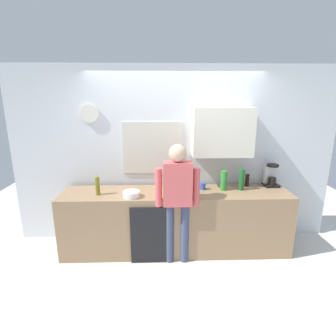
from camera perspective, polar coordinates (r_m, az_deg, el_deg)
name	(u,v)px	position (r m, az deg, el deg)	size (l,w,h in m)	color
ground_plane	(177,260)	(3.84, 1.88, -19.11)	(8.00, 8.00, 0.00)	silver
kitchen_counter	(176,221)	(3.88, 1.65, -11.23)	(3.17, 0.64, 0.88)	#937251
dishwasher_panel	(152,236)	(3.60, -3.45, -14.25)	(0.56, 0.02, 0.79)	black
back_wall_assembly	(180,153)	(3.97, 2.49, 3.29)	(4.77, 0.42, 2.60)	silver
coffee_maker	(271,176)	(4.21, 21.13, -1.59)	(0.20, 0.20, 0.33)	black
bottle_dark_sauce	(247,180)	(4.09, 16.57, -2.49)	(0.06, 0.06, 0.18)	black
bottle_amber_beer	(184,182)	(3.75, 3.55, -3.07)	(0.06, 0.06, 0.23)	brown
bottle_clear_soda	(224,180)	(3.82, 11.83, -2.62)	(0.09, 0.09, 0.28)	#2D8C33
bottle_green_wine	(242,180)	(3.88, 15.47, -2.42)	(0.07, 0.07, 0.30)	#195923
bottle_olive_oil	(98,186)	(3.68, -14.82, -3.71)	(0.06, 0.06, 0.25)	olive
cup_blue_mug	(203,186)	(3.82, 7.42, -3.84)	(0.08, 0.08, 0.10)	#3351B2
mixing_bowl	(131,194)	(3.54, -7.83, -5.57)	(0.22, 0.22, 0.08)	white
potted_plant	(175,181)	(3.75, 1.46, -2.78)	(0.15, 0.15, 0.23)	#9E5638
person_at_sink	(177,195)	(3.41, 2.02, -5.77)	(0.57, 0.22, 1.60)	#3F4766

